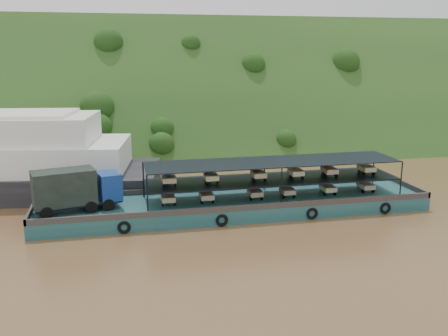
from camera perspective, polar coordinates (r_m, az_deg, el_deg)
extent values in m
plane|color=brown|center=(46.90, 3.20, -4.50)|extent=(160.00, 160.00, 0.00)
cube|color=#1B3814|center=(81.18, -3.72, 3.05)|extent=(140.00, 39.60, 39.60)
cube|color=#16484D|center=(45.35, 1.28, -4.32)|extent=(35.00, 7.00, 1.20)
cube|color=#592D19|center=(48.28, 0.31, -2.17)|extent=(35.00, 0.20, 0.50)
cube|color=#592D19|center=(41.95, 2.40, -4.57)|extent=(35.00, 0.20, 0.50)
cube|color=#592D19|center=(51.96, 20.27, -1.90)|extent=(0.20, 7.00, 0.50)
cube|color=#592D19|center=(44.43, -21.14, -4.45)|extent=(0.20, 7.00, 0.50)
torus|color=black|center=(40.79, -11.35, -6.68)|extent=(1.06, 0.26, 1.06)
torus|color=black|center=(41.65, -0.23, -5.99)|extent=(1.06, 0.26, 1.06)
torus|color=black|center=(43.97, 10.04, -5.16)|extent=(1.06, 0.26, 1.06)
torus|color=black|center=(47.04, 17.97, -4.39)|extent=(1.06, 0.26, 1.06)
cylinder|color=black|center=(42.21, -19.63, -4.86)|extent=(1.08, 0.60, 1.03)
cylinder|color=black|center=(44.27, -19.99, -4.06)|extent=(1.08, 0.60, 1.03)
cylinder|color=black|center=(42.71, -14.98, -4.32)|extent=(1.08, 0.60, 1.03)
cylinder|color=black|center=(44.74, -15.56, -3.56)|extent=(1.08, 0.60, 1.03)
cylinder|color=black|center=(43.00, -13.10, -4.10)|extent=(1.08, 0.60, 1.03)
cylinder|color=black|center=(45.02, -13.76, -3.35)|extent=(1.08, 0.60, 1.03)
cube|color=black|center=(43.54, -16.34, -3.86)|extent=(7.32, 3.89, 0.21)
cube|color=navy|center=(43.73, -13.01, -1.98)|extent=(2.29, 2.81, 2.26)
cube|color=black|center=(43.83, -11.93, -1.34)|extent=(0.56, 2.01, 0.92)
cube|color=black|center=(42.99, -17.81, -2.12)|extent=(5.38, 3.59, 2.88)
cube|color=black|center=(45.66, 5.56, -1.30)|extent=(23.00, 5.00, 0.12)
cube|color=black|center=(45.28, 5.61, 0.71)|extent=(23.00, 5.00, 0.08)
cylinder|color=black|center=(41.15, -8.75, -3.03)|extent=(0.12, 0.12, 3.30)
cylinder|color=black|center=(45.97, -9.20, -1.33)|extent=(0.12, 0.12, 3.30)
cylinder|color=black|center=(43.38, 6.58, -2.12)|extent=(0.12, 0.12, 3.30)
cylinder|color=black|center=(47.97, 4.64, -0.59)|extent=(0.12, 0.12, 3.30)
cylinder|color=black|center=(48.32, 19.58, -1.22)|extent=(0.12, 0.12, 3.30)
cylinder|color=black|center=(52.48, 16.72, 0.09)|extent=(0.12, 0.12, 3.30)
cylinder|color=black|center=(45.09, -6.60, -3.36)|extent=(0.12, 0.52, 0.52)
cylinder|color=black|center=(43.33, -7.00, -4.06)|extent=(0.14, 0.52, 0.52)
cylinder|color=black|center=(43.43, -5.68, -3.99)|extent=(0.14, 0.52, 0.52)
cube|color=beige|center=(43.61, -6.40, -3.47)|extent=(1.15, 1.50, 0.44)
cube|color=red|center=(44.66, -6.57, -2.83)|extent=(0.55, 0.80, 0.80)
cube|color=red|center=(44.33, -6.56, -2.28)|extent=(0.50, 0.10, 0.10)
cylinder|color=black|center=(45.54, -2.35, -3.12)|extent=(0.12, 0.52, 0.52)
cylinder|color=black|center=(43.76, -2.57, -3.80)|extent=(0.14, 0.52, 0.52)
cylinder|color=black|center=(43.93, -1.28, -3.72)|extent=(0.14, 0.52, 0.52)
cube|color=beige|center=(44.07, -2.01, -3.21)|extent=(1.15, 1.50, 0.44)
cube|color=#B90C15|center=(45.11, -2.29, -2.59)|extent=(0.55, 0.80, 0.80)
cube|color=#B90C15|center=(44.79, -2.25, -2.04)|extent=(0.50, 0.10, 0.10)
cylinder|color=black|center=(46.51, 3.09, -2.78)|extent=(0.12, 0.52, 0.52)
cylinder|color=black|center=(44.71, 3.10, -3.43)|extent=(0.14, 0.52, 0.52)
cylinder|color=black|center=(44.99, 4.32, -3.35)|extent=(0.14, 0.52, 0.52)
cube|color=tan|center=(45.08, 3.59, -2.85)|extent=(1.15, 1.50, 0.44)
cube|color=red|center=(46.09, 3.20, -2.26)|extent=(0.55, 0.80, 0.80)
cube|color=red|center=(45.77, 3.28, -1.72)|extent=(0.50, 0.10, 0.10)
cylinder|color=black|center=(47.41, 6.67, -2.54)|extent=(0.12, 0.52, 0.52)
cylinder|color=black|center=(45.61, 6.82, -3.17)|extent=(0.14, 0.52, 0.52)
cylinder|color=black|center=(45.95, 8.00, -3.09)|extent=(0.14, 0.52, 0.52)
cube|color=#C6B58C|center=(46.00, 7.27, -2.61)|extent=(1.15, 1.50, 0.44)
cube|color=#B81D0C|center=(47.00, 6.81, -2.03)|extent=(0.55, 0.80, 0.80)
cube|color=#B81D0C|center=(46.69, 6.90, -1.50)|extent=(0.50, 0.10, 0.10)
cylinder|color=black|center=(48.84, 11.11, -2.23)|extent=(0.12, 0.52, 0.52)
cylinder|color=black|center=(47.06, 11.43, -2.83)|extent=(0.14, 0.52, 0.52)
cylinder|color=black|center=(47.47, 12.53, -2.75)|extent=(0.14, 0.52, 0.52)
cube|color=beige|center=(47.48, 11.83, -2.29)|extent=(1.15, 1.50, 0.44)
cube|color=#B20B0E|center=(48.44, 11.28, -1.73)|extent=(0.55, 0.80, 0.80)
cube|color=#B20B0E|center=(48.14, 11.40, -1.21)|extent=(0.50, 0.10, 0.10)
cylinder|color=black|center=(50.51, 15.17, -1.94)|extent=(0.12, 0.52, 0.52)
cylinder|color=black|center=(48.75, 15.62, -2.51)|extent=(0.14, 0.52, 0.52)
cylinder|color=black|center=(49.22, 16.65, -2.43)|extent=(0.14, 0.52, 0.52)
cube|color=beige|center=(49.19, 15.97, -1.98)|extent=(1.15, 1.50, 0.44)
cube|color=#B7210C|center=(50.12, 15.36, -1.45)|extent=(0.55, 0.80, 0.80)
cube|color=#B7210C|center=(49.83, 15.50, -0.95)|extent=(0.50, 0.10, 0.10)
cylinder|color=black|center=(44.64, -6.52, -1.24)|extent=(0.12, 0.52, 0.52)
cylinder|color=black|center=(42.86, -6.92, -1.86)|extent=(0.14, 0.52, 0.52)
cylinder|color=black|center=(42.97, -5.60, -1.79)|extent=(0.14, 0.52, 0.52)
cube|color=#C4B78A|center=(43.16, -6.32, -1.27)|extent=(1.15, 1.50, 0.44)
cube|color=#1A339F|center=(44.23, -6.50, -0.68)|extent=(0.55, 0.80, 0.80)
cube|color=#1A339F|center=(43.92, -6.48, -0.11)|extent=(0.50, 0.10, 0.10)
cylinder|color=black|center=(45.16, -1.85, -0.99)|extent=(0.12, 0.52, 0.52)
cylinder|color=black|center=(43.36, -2.05, -1.59)|extent=(0.14, 0.52, 0.52)
cylinder|color=black|center=(43.55, -0.76, -1.52)|extent=(0.14, 0.52, 0.52)
cube|color=beige|center=(43.70, -1.50, -1.01)|extent=(1.15, 1.50, 0.44)
cube|color=navy|center=(44.75, -1.78, -0.44)|extent=(0.55, 0.80, 0.80)
cube|color=navy|center=(44.44, -1.74, 0.13)|extent=(0.50, 0.10, 0.10)
cylinder|color=black|center=(46.14, 3.45, -0.70)|extent=(0.12, 0.52, 0.52)
cylinder|color=black|center=(44.33, 3.47, -1.28)|extent=(0.14, 0.52, 0.52)
cylinder|color=black|center=(44.61, 4.70, -1.21)|extent=(0.14, 0.52, 0.52)
cube|color=#CBBE8F|center=(44.71, 3.96, -0.71)|extent=(1.15, 1.50, 0.44)
cube|color=#AF0B1D|center=(45.74, 3.56, -0.16)|extent=(0.55, 0.80, 0.80)
cube|color=#AF0B1D|center=(45.44, 3.64, 0.40)|extent=(0.50, 0.10, 0.10)
cylinder|color=black|center=(47.22, 7.59, -0.47)|extent=(0.12, 0.52, 0.52)
cylinder|color=black|center=(45.42, 7.77, -1.03)|extent=(0.14, 0.52, 0.52)
cylinder|color=black|center=(45.77, 8.95, -0.96)|extent=(0.14, 0.52, 0.52)
cube|color=beige|center=(45.83, 8.22, -0.48)|extent=(1.15, 1.50, 0.44)
cube|color=beige|center=(46.83, 7.73, 0.06)|extent=(0.55, 0.80, 0.80)
cube|color=beige|center=(46.54, 7.84, 0.61)|extent=(0.50, 0.10, 0.10)
cylinder|color=black|center=(48.44, 11.26, -0.27)|extent=(0.12, 0.52, 0.52)
cylinder|color=black|center=(46.65, 11.58, -0.80)|extent=(0.14, 0.52, 0.52)
cylinder|color=black|center=(47.06, 12.70, -0.73)|extent=(0.14, 0.52, 0.52)
cube|color=#C7B48D|center=(47.08, 11.99, -0.26)|extent=(1.15, 1.50, 0.44)
cube|color=#B3140B|center=(48.06, 11.43, 0.26)|extent=(0.55, 0.80, 0.80)
cube|color=#B3140B|center=(47.78, 11.56, 0.79)|extent=(0.50, 0.10, 0.10)
cylinder|color=black|center=(50.07, 15.22, -0.04)|extent=(0.12, 0.52, 0.52)
cylinder|color=black|center=(48.30, 15.68, -0.55)|extent=(0.14, 0.52, 0.52)
cylinder|color=black|center=(48.77, 16.72, -0.48)|extent=(0.14, 0.52, 0.52)
cube|color=beige|center=(48.76, 16.03, -0.03)|extent=(1.15, 1.50, 0.44)
cube|color=beige|center=(49.70, 15.42, 0.46)|extent=(0.55, 0.80, 0.80)
cube|color=beige|center=(49.43, 15.56, 0.98)|extent=(0.50, 0.10, 0.10)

